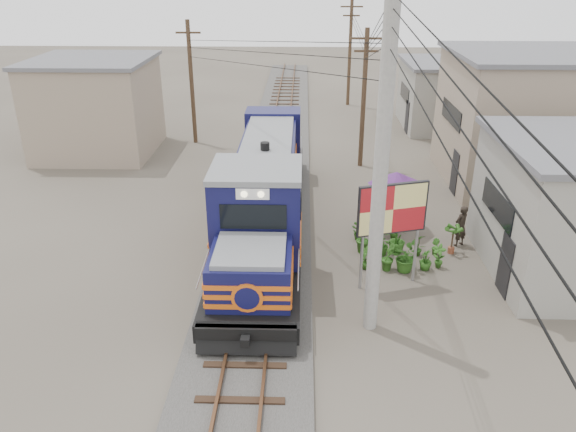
{
  "coord_description": "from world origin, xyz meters",
  "views": [
    {
      "loc": [
        1.47,
        -14.39,
        9.86
      ],
      "look_at": [
        0.99,
        2.5,
        2.2
      ],
      "focal_mm": 35.0,
      "sensor_mm": 36.0,
      "label": 1
    }
  ],
  "objects_px": {
    "market_umbrella": "(396,179)",
    "billboard": "(392,212)",
    "locomotive": "(265,193)",
    "vendor": "(461,226)"
  },
  "relations": [
    {
      "from": "market_umbrella",
      "to": "billboard",
      "type": "bearing_deg",
      "value": -100.52
    },
    {
      "from": "billboard",
      "to": "locomotive",
      "type": "bearing_deg",
      "value": 122.22
    },
    {
      "from": "billboard",
      "to": "market_umbrella",
      "type": "height_order",
      "value": "billboard"
    },
    {
      "from": "locomotive",
      "to": "vendor",
      "type": "xyz_separation_m",
      "value": [
        7.44,
        -0.85,
        -0.9
      ]
    },
    {
      "from": "locomotive",
      "to": "vendor",
      "type": "relative_size",
      "value": 9.72
    },
    {
      "from": "billboard",
      "to": "market_umbrella",
      "type": "distance_m",
      "value": 4.45
    },
    {
      "from": "billboard",
      "to": "vendor",
      "type": "bearing_deg",
      "value": 26.95
    },
    {
      "from": "market_umbrella",
      "to": "vendor",
      "type": "xyz_separation_m",
      "value": [
        2.32,
        -1.39,
        -1.34
      ]
    },
    {
      "from": "vendor",
      "to": "billboard",
      "type": "bearing_deg",
      "value": 8.9
    },
    {
      "from": "vendor",
      "to": "locomotive",
      "type": "bearing_deg",
      "value": -40.97
    }
  ]
}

